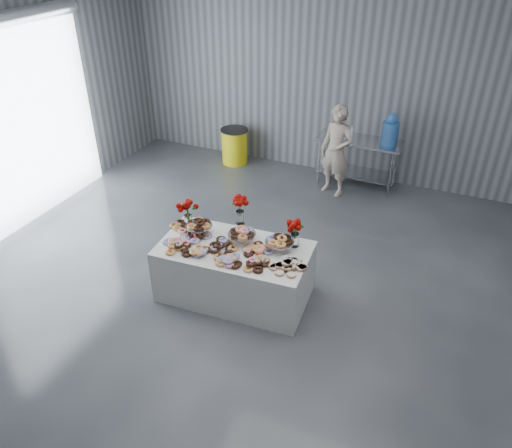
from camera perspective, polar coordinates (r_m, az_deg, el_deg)
The scene contains 16 objects.
ground at distance 6.45m, azimuth -3.55°, elevation -10.00°, with size 9.00×9.00×0.00m, color #35373C.
room_walls at distance 5.26m, azimuth -6.90°, elevation 13.27°, with size 8.04×9.04×4.02m.
display_table at distance 6.47m, azimuth -2.46°, elevation -5.47°, with size 1.90×1.00×0.75m, color white.
prep_table at distance 9.25m, azimuth 11.59°, elevation 7.83°, with size 1.50×0.60×0.90m.
donut_mounds at distance 6.19m, azimuth -2.75°, elevation -2.64°, with size 1.80×0.80×0.09m, color #DE9451, non-canonical shape.
cake_stand_left at distance 6.49m, azimuth -6.57°, elevation -0.05°, with size 0.36×0.36×0.17m.
cake_stand_mid at distance 6.27m, azimuth -1.63°, elevation -1.04°, with size 0.36×0.36×0.17m.
cake_stand_right at distance 6.14m, azimuth 2.73°, elevation -1.91°, with size 0.36×0.36×0.17m.
danish_pile at distance 5.90m, azimuth 3.68°, elevation -4.49°, with size 0.48×0.48×0.11m, color silver, non-canonical shape.
bouquet_left at distance 6.56m, azimuth -7.86°, elevation 1.85°, with size 0.26×0.26×0.42m.
bouquet_right at distance 6.14m, azimuth 4.52°, elevation -0.23°, with size 0.26×0.26×0.42m.
bouquet_center at distance 6.34m, azimuth -1.85°, elevation 1.86°, with size 0.26×0.26×0.57m.
water_jug at distance 8.97m, azimuth 15.09°, elevation 10.29°, with size 0.28×0.28×0.55m.
drink_bottles at distance 9.06m, azimuth 9.74°, elevation 10.37°, with size 0.54×0.08×0.27m, color #268C33, non-canonical shape.
person at distance 8.83m, azimuth 9.16°, elevation 8.23°, with size 0.59×0.39×1.62m, color #CC8C93.
trash_barrel at distance 10.09m, azimuth -2.46°, elevation 8.90°, with size 0.55×0.55×0.70m.
Camera 1 is at (2.28, -4.22, 4.31)m, focal length 35.00 mm.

